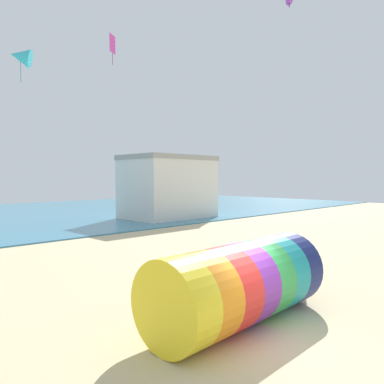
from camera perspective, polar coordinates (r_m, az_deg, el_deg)
The scene contains 7 objects.
ground_plane at distance 11.00m, azimuth 11.70°, elevation -21.45°, with size 120.00×120.00×0.00m, color #CCBA8C.
giant_inflatable_tube at distance 11.67m, azimuth 7.24°, elevation -13.67°, with size 6.27×2.53×2.43m.
kite_handler at distance 15.91m, azimuth 16.13°, elevation -10.60°, with size 0.38×0.42×1.75m.
kite_purple_parafoil at distance 21.71m, azimuth 14.61°, elevation 26.42°, with size 1.02×0.93×0.53m.
kite_cyan_delta at distance 25.85m, azimuth -24.68°, elevation 18.25°, with size 1.72×1.66×2.20m.
kite_magenta_diamond at distance 24.76m, azimuth -12.03°, elevation 21.17°, with size 0.65×0.42×1.80m.
promenade_building at distance 40.31m, azimuth -3.67°, elevation 0.75°, with size 9.29×6.48×6.75m.
Camera 1 is at (-8.43, -5.52, 4.41)m, focal length 35.00 mm.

